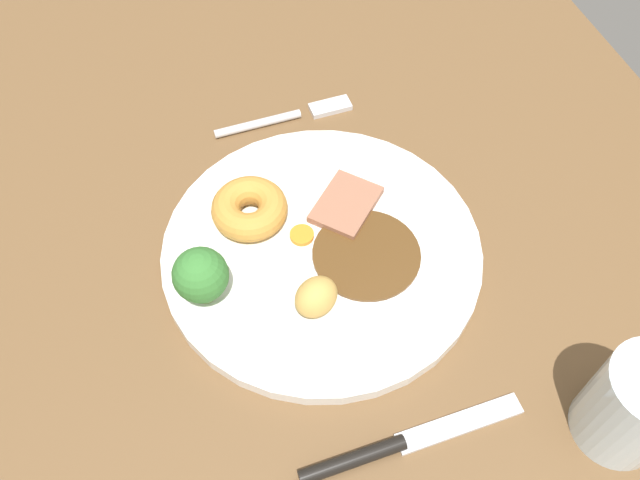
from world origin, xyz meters
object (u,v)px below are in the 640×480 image
(dinner_plate, at_px, (320,251))
(water_glass, at_px, (635,406))
(yorkshire_pudding, at_px, (249,209))
(broccoli_floret, at_px, (201,276))
(knife, at_px, (393,446))
(fork, at_px, (288,117))
(roast_potato_left, at_px, (316,297))
(carrot_coin_front, at_px, (302,235))
(meat_slice_main, at_px, (346,204))

(dinner_plate, distance_m, water_glass, 0.29)
(yorkshire_pudding, bearing_deg, broccoli_floret, -38.67)
(dinner_plate, relative_size, knife, 1.58)
(fork, distance_m, knife, 0.37)
(roast_potato_left, relative_size, knife, 0.21)
(fork, bearing_deg, carrot_coin_front, -103.32)
(knife, bearing_deg, carrot_coin_front, 91.85)
(roast_potato_left, distance_m, water_glass, 0.25)
(yorkshire_pudding, bearing_deg, roast_potato_left, 15.47)
(roast_potato_left, distance_m, knife, 0.13)
(roast_potato_left, bearing_deg, broccoli_floret, -113.59)
(dinner_plate, distance_m, carrot_coin_front, 0.02)
(dinner_plate, relative_size, fork, 1.92)
(knife, height_order, water_glass, water_glass)
(fork, height_order, knife, knife)
(yorkshire_pudding, height_order, fork, yorkshire_pudding)
(dinner_plate, relative_size, carrot_coin_front, 13.05)
(dinner_plate, bearing_deg, fork, 173.57)
(roast_potato_left, xyz_separation_m, carrot_coin_front, (-0.07, 0.01, -0.01))
(meat_slice_main, relative_size, knife, 0.36)
(dinner_plate, height_order, broccoli_floret, broccoli_floret)
(meat_slice_main, height_order, water_glass, water_glass)
(yorkshire_pudding, bearing_deg, dinner_plate, 45.79)
(roast_potato_left, relative_size, fork, 0.26)
(carrot_coin_front, relative_size, knife, 0.12)
(fork, height_order, water_glass, water_glass)
(dinner_plate, height_order, fork, dinner_plate)
(broccoli_floret, bearing_deg, water_glass, 54.00)
(meat_slice_main, bearing_deg, yorkshire_pudding, -99.55)
(dinner_plate, height_order, roast_potato_left, roast_potato_left)
(roast_potato_left, distance_m, broccoli_floret, 0.10)
(carrot_coin_front, xyz_separation_m, water_glass, (0.24, 0.18, 0.03))
(yorkshire_pudding, bearing_deg, water_glass, 39.03)
(meat_slice_main, xyz_separation_m, broccoli_floret, (0.06, -0.15, 0.03))
(roast_potato_left, bearing_deg, dinner_plate, 159.60)
(carrot_coin_front, bearing_deg, fork, 168.66)
(yorkshire_pudding, bearing_deg, carrot_coin_front, 48.12)
(yorkshire_pudding, relative_size, fork, 0.47)
(meat_slice_main, distance_m, yorkshire_pudding, 0.09)
(yorkshire_pudding, xyz_separation_m, knife, (0.24, 0.05, -0.02))
(carrot_coin_front, relative_size, water_glass, 0.25)
(knife, bearing_deg, meat_slice_main, 78.90)
(roast_potato_left, xyz_separation_m, broccoli_floret, (-0.04, -0.09, 0.02))
(broccoli_floret, bearing_deg, meat_slice_main, 111.08)
(dinner_plate, relative_size, yorkshire_pudding, 4.11)
(broccoli_floret, bearing_deg, fork, 146.96)
(fork, relative_size, knife, 0.83)
(broccoli_floret, bearing_deg, yorkshire_pudding, 141.33)
(yorkshire_pudding, relative_size, water_glass, 0.79)
(meat_slice_main, bearing_deg, dinner_plate, -45.95)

